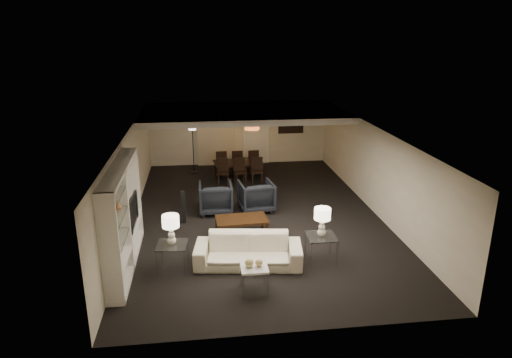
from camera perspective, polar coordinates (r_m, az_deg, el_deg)
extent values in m
plane|color=black|center=(13.37, 0.00, -4.49)|extent=(11.00, 11.00, 0.00)
cube|color=silver|center=(12.63, 0.00, 6.05)|extent=(7.00, 11.00, 0.02)
cube|color=#C1B39C|center=(18.24, -2.18, 5.77)|extent=(7.00, 0.02, 2.50)
cube|color=#C1B39C|center=(7.94, 5.09, -11.24)|extent=(7.00, 0.02, 2.50)
cube|color=#C1B39C|center=(13.00, -15.49, 0.03)|extent=(0.02, 11.00, 2.50)
cube|color=#C1B39C|center=(13.81, 14.57, 1.16)|extent=(0.02, 11.00, 2.50)
cube|color=silver|center=(16.06, -1.58, 8.27)|extent=(7.00, 4.00, 0.20)
cube|color=beige|center=(18.12, -5.01, 5.46)|extent=(1.50, 0.12, 2.40)
cube|color=silver|center=(18.32, 0.02, 5.20)|extent=(0.90, 0.05, 2.10)
cube|color=#142D38|center=(18.44, 4.38, 6.81)|extent=(0.95, 0.04, 0.65)
cylinder|color=#D8591E|center=(16.18, -0.51, 6.62)|extent=(0.52, 0.52, 0.24)
imported|color=beige|center=(10.51, -0.98, -8.95)|extent=(2.53, 1.26, 0.71)
imported|color=black|center=(13.46, -5.07, -2.35)|extent=(0.96, 0.99, 0.90)
imported|color=black|center=(13.54, 0.01, -2.14)|extent=(1.08, 1.11, 0.90)
sphere|color=#D9C072|center=(9.40, -0.86, -10.43)|extent=(0.18, 0.18, 0.18)
sphere|color=#D9B973|center=(9.42, 0.37, -10.42)|extent=(0.16, 0.16, 0.16)
imported|color=black|center=(11.10, -15.69, -3.98)|extent=(1.17, 0.15, 0.68)
imported|color=#2655A5|center=(9.42, -17.43, -7.81)|extent=(0.17, 0.17, 0.18)
imported|color=#AF6D3A|center=(9.94, -16.95, -3.23)|extent=(0.17, 0.17, 0.18)
cube|color=black|center=(12.83, -9.06, -3.47)|extent=(0.11, 0.11, 0.94)
imported|color=black|center=(16.55, -2.20, 1.11)|extent=(1.84, 1.17, 0.61)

